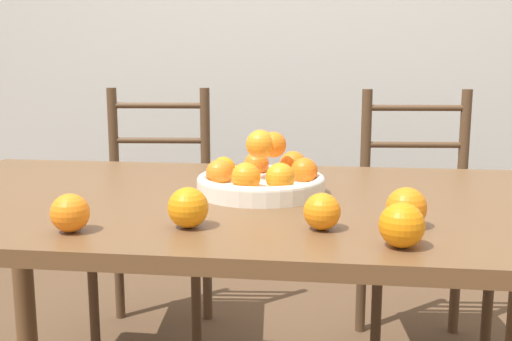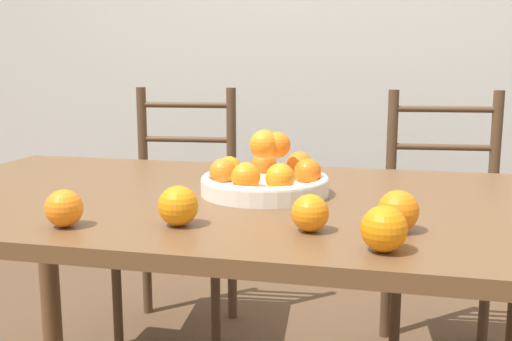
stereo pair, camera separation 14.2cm
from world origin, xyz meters
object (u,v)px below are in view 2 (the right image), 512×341
object	(u,v)px
chair_left	(179,215)
orange_loose_3	(384,229)
orange_loose_1	(64,208)
orange_loose_4	(310,213)
orange_loose_2	(398,211)
chair_right	(445,232)
fruit_bowl	(265,177)
orange_loose_0	(178,206)

from	to	relation	value
chair_left	orange_loose_3	bearing A→B (deg)	-60.38
orange_loose_1	orange_loose_4	distance (m)	0.50
orange_loose_4	chair_left	bearing A→B (deg)	122.44
orange_loose_3	chair_left	xyz separation A→B (m)	(-0.82, 1.17, -0.32)
orange_loose_2	chair_right	size ratio (longest dim) A/B	0.08
orange_loose_2	orange_loose_4	bearing A→B (deg)	-166.65
orange_loose_2	orange_loose_3	xyz separation A→B (m)	(-0.02, -0.14, 0.00)
orange_loose_4	chair_left	size ratio (longest dim) A/B	0.08
fruit_bowl	chair_right	xyz separation A→B (m)	(0.51, 0.75, -0.32)
orange_loose_4	chair_right	distance (m)	1.16
fruit_bowl	orange_loose_3	distance (m)	0.51
orange_loose_0	orange_loose_3	distance (m)	0.42
orange_loose_3	orange_loose_0	bearing A→B (deg)	169.09
orange_loose_4	orange_loose_0	bearing A→B (deg)	-175.99
orange_loose_1	chair_right	bearing A→B (deg)	53.86
orange_loose_0	orange_loose_2	xyz separation A→B (m)	(0.44, 0.06, -0.00)
fruit_bowl	orange_loose_4	distance (m)	0.35
orange_loose_1	orange_loose_4	size ratio (longest dim) A/B	1.03
fruit_bowl	chair_left	world-z (taller)	chair_left
orange_loose_2	chair_left	world-z (taller)	chair_left
orange_loose_1	orange_loose_3	xyz separation A→B (m)	(0.64, -0.02, 0.00)
orange_loose_4	chair_right	xyz separation A→B (m)	(0.35, 1.07, -0.31)
orange_loose_1	orange_loose_3	bearing A→B (deg)	-1.62
orange_loose_3	chair_right	size ratio (longest dim) A/B	0.08
orange_loose_0	orange_loose_4	xyz separation A→B (m)	(0.27, 0.02, -0.00)
orange_loose_1	chair_right	xyz separation A→B (m)	(0.84, 1.15, -0.31)
orange_loose_0	chair_left	distance (m)	1.20
orange_loose_3	orange_loose_2	bearing A→B (deg)	80.25
orange_loose_0	orange_loose_4	distance (m)	0.27
fruit_bowl	orange_loose_1	xyz separation A→B (m)	(-0.33, -0.40, -0.01)
fruit_bowl	orange_loose_4	world-z (taller)	fruit_bowl
chair_right	orange_loose_4	bearing A→B (deg)	-113.67
orange_loose_2	orange_loose_4	world-z (taller)	orange_loose_2
orange_loose_1	chair_right	size ratio (longest dim) A/B	0.08
fruit_bowl	orange_loose_2	size ratio (longest dim) A/B	3.95
orange_loose_3	chair_right	world-z (taller)	chair_right
orange_loose_0	chair_left	bearing A→B (deg)	110.68
orange_loose_0	chair_right	distance (m)	1.29
orange_loose_1	orange_loose_2	world-z (taller)	orange_loose_2
chair_left	chair_right	distance (m)	1.03
orange_loose_1	chair_left	bearing A→B (deg)	99.27
orange_loose_1	chair_left	size ratio (longest dim) A/B	0.08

